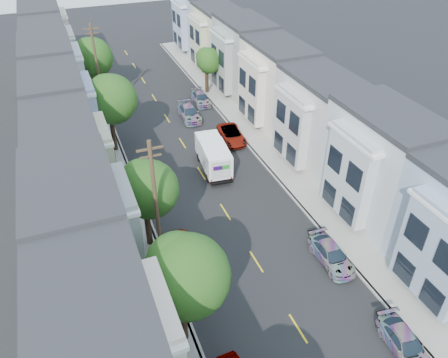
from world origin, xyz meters
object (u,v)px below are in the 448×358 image
utility_pole_far (98,70)px  parked_right_b (331,255)px  tree_e (92,58)px  parked_right_a (405,344)px  lead_sedan (189,113)px  tree_far_r (209,61)px  parked_right_d (201,98)px  parked_left_c (182,256)px  tree_c (148,190)px  tree_d (111,100)px  parked_left_d (148,176)px  parked_right_c (232,135)px  fedex_truck (213,155)px  tree_b (185,277)px  utility_pole_near (157,209)px

utility_pole_far → parked_right_b: utility_pole_far is taller
tree_e → parked_right_a: (11.20, -42.56, -4.27)m
lead_sedan → tree_e: bearing=133.2°
tree_far_r → parked_right_b: 31.14m
parked_right_d → parked_right_b: bearing=-86.4°
utility_pole_far → lead_sedan: bearing=-29.6°
utility_pole_far → parked_right_b: bearing=-69.5°
parked_left_c → lead_sedan: bearing=69.1°
tree_c → parked_right_a: size_ratio=1.73×
tree_d → parked_right_d: bearing=33.4°
parked_left_d → tree_d: bearing=97.9°
parked_right_a → parked_right_c: size_ratio=0.86×
tree_d → parked_left_d: size_ratio=1.71×
utility_pole_far → parked_left_d: (1.40, -15.72, -4.41)m
utility_pole_far → parked_left_d: bearing=-84.9°
tree_c → fedex_truck: bearing=45.7°
tree_e → tree_b: bearing=-90.0°
parked_left_d → parked_right_c: parked_left_d is taller
parked_left_c → parked_right_c: 17.78m
tree_b → parked_right_b: bearing=11.4°
utility_pole_near → parked_right_d: size_ratio=2.46×
parked_right_c → parked_right_b: bearing=-84.1°
tree_e → tree_far_r: bearing=-17.0°
tree_e → utility_pole_far: size_ratio=0.72×
tree_c → fedex_truck: size_ratio=1.23×
tree_d → tree_far_r: bearing=36.9°
parked_right_b → parked_right_c: parked_right_c is taller
tree_d → lead_sedan: tree_d is taller
tree_e → fedex_truck: 22.32m
parked_left_d → parked_left_c: bearing=-93.8°
tree_b → tree_d: size_ratio=0.97×
tree_c → parked_left_c: tree_c is taller
fedex_truck → parked_right_c: (3.60, 4.35, -0.88)m
lead_sedan → utility_pole_near: bearing=-110.3°
tree_b → parked_right_b: size_ratio=1.77×
parked_right_a → fedex_truck: bearing=105.3°
tree_e → parked_right_b: tree_e is taller
fedex_truck → parked_right_a: 22.16m
tree_far_r → parked_right_c: tree_far_r is taller
tree_e → parked_left_c: size_ratio=1.45×
fedex_truck → parked_right_a: bearing=-74.9°
parked_left_d → fedex_truck: bearing=-3.5°
tree_b → lead_sedan: 28.93m
tree_b → parked_left_c: (1.40, 5.99, -4.47)m
utility_pole_far → parked_right_b: (11.20, -29.90, -4.51)m
tree_b → tree_far_r: 35.70m
tree_c → parked_right_d: size_ratio=1.73×
tree_c → lead_sedan: bearing=64.9°
tree_e → parked_left_c: 31.52m
parked_right_c → parked_right_d: bearing=95.9°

